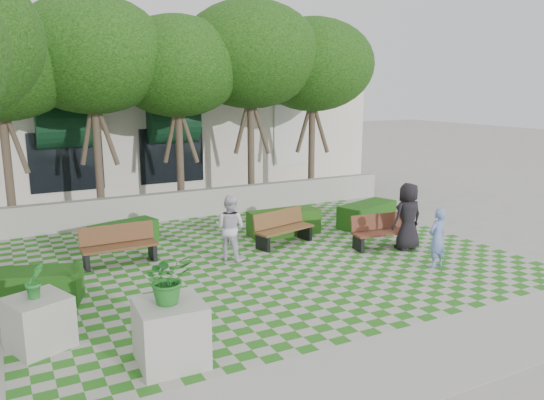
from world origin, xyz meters
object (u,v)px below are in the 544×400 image
bench_mid (283,228)px  person_dark (408,216)px  bench_west (119,245)px  hedge_west (29,287)px  planter_back (39,320)px  person_blue (437,238)px  hedge_midright (284,222)px  hedge_midleft (124,234)px  planter_front (170,320)px  bench_east (382,232)px  person_white (230,228)px  hedge_east (367,215)px

bench_mid → person_dark: 3.40m
bench_mid → person_dark: (2.74, -1.96, 0.46)m
bench_west → person_dark: (7.12, -2.40, 0.45)m
hedge_west → planter_back: size_ratio=1.34×
person_blue → hedge_midright: bearing=-75.1°
hedge_midleft → person_dark: person_dark is taller
hedge_west → planter_front: (1.82, -3.62, 0.39)m
hedge_west → person_blue: (8.88, -2.17, 0.39)m
bench_mid → hedge_midright: size_ratio=0.90×
hedge_midleft → person_dark: (6.65, -3.98, 0.59)m
hedge_midleft → person_blue: person_blue is taller
bench_west → hedge_west: bearing=-142.3°
hedge_midright → planter_back: 8.19m
bench_west → planter_back: (-2.12, -3.80, 0.03)m
bench_mid → person_blue: 4.17m
planter_back → person_dark: size_ratio=0.81×
bench_east → bench_west: 6.92m
hedge_midright → hedge_west: 7.35m
planter_front → hedge_west: bearing=116.7°
hedge_west → planter_front: planter_front is taller
planter_back → person_white: (4.67, 2.78, 0.34)m
planter_front → planter_back: planter_front is taller
hedge_midright → person_blue: 4.69m
hedge_west → planter_back: planter_back is taller
person_dark → hedge_midright: bearing=-52.9°
hedge_east → person_dark: size_ratio=1.14×
hedge_midright → person_dark: person_dark is taller
person_dark → planter_back: bearing=7.6°
hedge_west → person_white: 4.77m
hedge_east → person_dark: person_dark is taller
planter_front → person_white: size_ratio=1.08×
hedge_west → bench_mid: bearing=10.9°
bench_east → person_white: person_white is taller
bench_west → hedge_midleft: bench_west is taller
planter_front → planter_back: bearing=139.6°
person_white → hedge_midright: bearing=-97.3°
hedge_midright → planter_front: 7.77m
planter_front → person_white: (2.88, 4.31, 0.10)m
planter_front → bench_east: bearing=25.8°
hedge_midleft → bench_east: bearing=-29.7°
hedge_midleft → planter_back: planter_back is taller
bench_east → hedge_east: bearing=69.8°
bench_mid → planter_front: (-4.70, -4.88, 0.28)m
bench_west → hedge_midleft: (0.47, 1.58, -0.15)m
person_dark → person_white: size_ratio=1.09×
planter_front → planter_back: 2.37m
hedge_west → person_white: bearing=8.3°
bench_east → bench_mid: 2.72m
hedge_midright → planter_front: (-5.21, -5.75, 0.37)m
hedge_midright → hedge_midleft: bearing=165.4°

